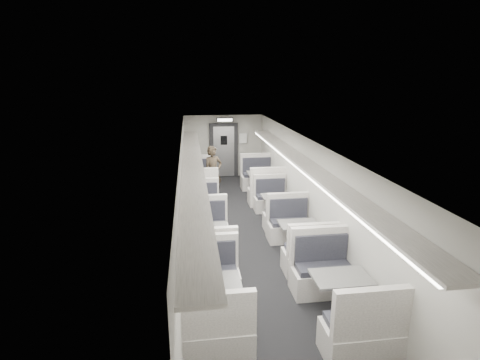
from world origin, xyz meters
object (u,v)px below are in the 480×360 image
object	(u,v)px
booth_right_a	(262,184)
booth_right_d	(340,297)
passenger	(213,173)
booth_left_c	(208,243)
booth_right_c	(298,238)
booth_left_a	(200,183)
booth_right_b	(276,207)
booth_left_d	(215,300)
vestibule_door	(224,151)
exit_sign	(225,120)
booth_left_b	(204,212)

from	to	relation	value
booth_right_a	booth_right_d	xyz separation A→B (m)	(0.00, -6.60, -0.01)
booth_right_a	passenger	bearing A→B (deg)	-179.26
booth_left_c	booth_right_d	xyz separation A→B (m)	(2.00, -2.38, 0.02)
booth_right_c	booth_right_d	xyz separation A→B (m)	(0.00, -2.34, 0.02)
booth_left_a	booth_right_b	xyz separation A→B (m)	(2.00, -2.56, -0.03)
booth_left_d	booth_right_b	xyz separation A→B (m)	(2.00, 4.20, -0.01)
booth_left_a	passenger	bearing A→B (deg)	-47.61
vestibule_door	booth_left_c	bearing A→B (deg)	-98.31
booth_right_b	exit_sign	bearing A→B (deg)	103.18
booth_left_a	booth_left_c	world-z (taller)	same
booth_right_c	vestibule_door	distance (m)	6.98
booth_left_b	booth_right_a	bearing A→B (deg)	48.25
booth_right_c	passenger	world-z (taller)	passenger
passenger	booth_right_b	bearing A→B (deg)	-77.33
booth_left_a	booth_right_a	xyz separation A→B (m)	(2.00, -0.43, 0.03)
booth_right_b	vestibule_door	bearing A→B (deg)	101.87
booth_left_c	vestibule_door	size ratio (longest dim) A/B	1.02
booth_right_c	passenger	distance (m)	4.55
booth_left_b	booth_right_a	distance (m)	3.00
booth_left_d	booth_right_b	bearing A→B (deg)	64.52
booth_left_d	booth_right_d	world-z (taller)	booth_right_d
booth_left_b	booth_right_a	world-z (taller)	booth_right_a
booth_right_d	exit_sign	size ratio (longest dim) A/B	3.62
booth_left_a	booth_left_d	distance (m)	6.76
booth_left_d	booth_right_b	distance (m)	4.65
booth_left_c	booth_right_a	size ratio (longest dim) A/B	0.94
booth_left_c	booth_right_c	size ratio (longest dim) A/B	1.01
booth_right_a	booth_right_b	size ratio (longest dim) A/B	1.16
booth_left_a	booth_left_c	size ratio (longest dim) A/B	1.00
booth_right_a	booth_right_c	world-z (taller)	booth_right_a
booth_right_b	booth_right_d	size ratio (longest dim) A/B	0.88
vestibule_door	booth_left_a	bearing A→B (deg)	-114.49
booth_left_b	booth_right_d	bearing A→B (deg)	-65.36
booth_left_d	booth_right_a	world-z (taller)	booth_right_a
booth_right_a	booth_right_c	distance (m)	4.26
booth_left_b	booth_left_c	world-z (taller)	booth_left_c
booth_right_d	vestibule_door	world-z (taller)	vestibule_door
booth_right_d	exit_sign	xyz separation A→B (m)	(-1.00, 8.73, 1.88)
booth_left_b	passenger	size ratio (longest dim) A/B	1.13
booth_left_d	exit_sign	xyz separation A→B (m)	(1.00, 8.47, 1.91)
booth_right_a	booth_right_d	world-z (taller)	booth_right_a
booth_right_c	vestibule_door	world-z (taller)	vestibule_door
booth_right_b	vestibule_door	world-z (taller)	vestibule_door
booth_left_b	passenger	bearing A→B (deg)	79.58
booth_right_d	booth_right_a	bearing A→B (deg)	90.00
booth_left_a	booth_right_b	distance (m)	3.25
booth_left_a	vestibule_door	xyz separation A→B (m)	(1.00, 2.19, 0.66)
exit_sign	booth_left_d	bearing A→B (deg)	-96.73
booth_left_a	booth_right_b	size ratio (longest dim) A/B	1.08
booth_right_c	exit_sign	xyz separation A→B (m)	(-1.00, 6.39, 1.90)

